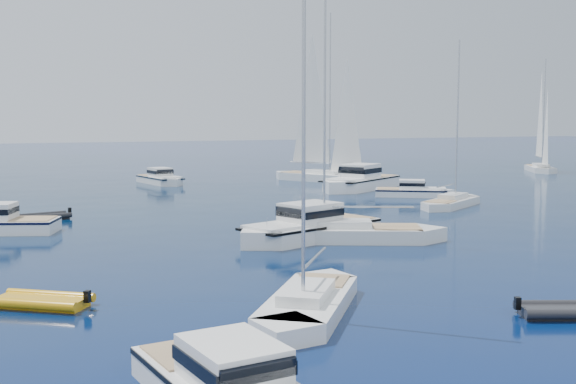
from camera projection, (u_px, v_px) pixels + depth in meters
name	position (u px, v px, depth m)	size (l,w,h in m)	color
ground	(550.00, 321.00, 25.52)	(400.00, 400.00, 0.00)	#091758
motor_cruiser_centre	(307.00, 240.00, 42.46)	(3.28, 10.73, 2.82)	silver
motor_cruiser_far_r	(413.00, 197.00, 65.71)	(2.34, 7.65, 2.01)	white
motor_cruiser_distant	(359.00, 189.00, 72.42)	(3.84, 12.54, 3.29)	white
motor_cruiser_horizon	(161.00, 184.00, 78.55)	(2.65, 8.65, 2.27)	silver
sailboat_fore	(309.00, 312.00, 26.59)	(2.62, 10.07, 14.81)	white
sailboat_mid_r	(345.00, 241.00, 42.17)	(3.25, 12.50, 18.38)	silver
sailboat_centre	(451.00, 207.00, 58.38)	(2.48, 9.55, 14.04)	silver
sailboat_sails_r	(320.00, 181.00, 82.16)	(3.47, 13.34, 19.61)	white
sailboat_sails_far	(540.00, 171.00, 96.71)	(2.75, 10.60, 15.58)	silver
tender_yellow	(41.00, 307.00, 27.36)	(2.12, 3.92, 0.95)	orange
tender_grey_near	(565.00, 317.00, 25.97)	(1.94, 3.51, 0.95)	black
tender_grey_far	(45.00, 220.00, 50.86)	(1.94, 3.52, 0.95)	black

